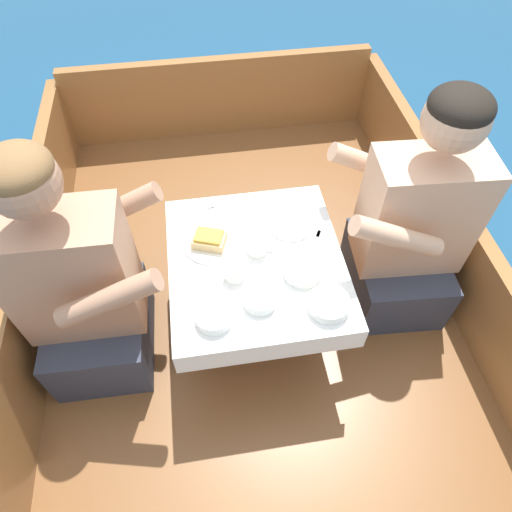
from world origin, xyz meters
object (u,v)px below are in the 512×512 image
person_starboard (410,230)px  coffee_cup_port (234,270)px  sandwich (209,239)px  person_port (82,291)px  coffee_cup_starboard (257,245)px

person_starboard → coffee_cup_port: bearing=14.7°
sandwich → coffee_cup_port: (0.07, -0.15, 0.00)m
person_port → coffee_cup_port: 0.53m
coffee_cup_starboard → person_port: bearing=-174.8°
person_starboard → coffee_cup_starboard: 0.60m
sandwich → coffee_cup_starboard: size_ratio=1.39×
person_port → coffee_cup_starboard: 0.63m
coffee_cup_port → coffee_cup_starboard: 0.13m
person_port → coffee_cup_port: bearing=-2.9°
person_port → coffee_cup_starboard: bearing=6.4°
person_port → coffee_cup_starboard: size_ratio=10.35×
sandwich → coffee_cup_port: 0.17m
person_starboard → sandwich: person_starboard is taller
sandwich → coffee_cup_starboard: (0.17, -0.06, 0.00)m
person_port → sandwich: (0.45, 0.11, 0.06)m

